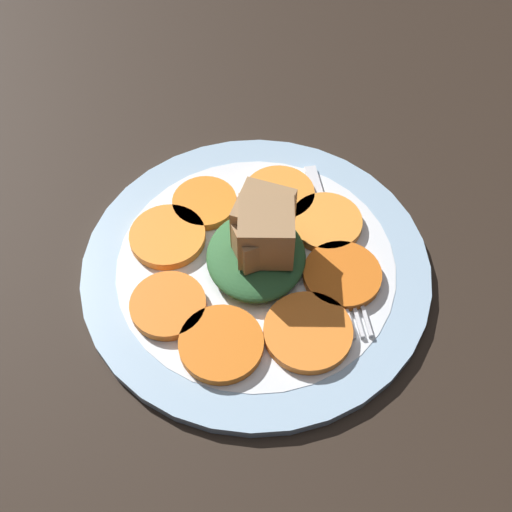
% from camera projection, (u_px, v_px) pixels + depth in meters
% --- Properties ---
extents(table_slab, '(1.20, 1.20, 0.02)m').
position_uv_depth(table_slab, '(256.00, 276.00, 0.57)').
color(table_slab, black).
rests_on(table_slab, ground).
extents(plate, '(0.30, 0.30, 0.01)m').
position_uv_depth(plate, '(256.00, 267.00, 0.55)').
color(plate, '#99B7D1').
rests_on(plate, table_slab).
extents(carrot_slice_0, '(0.06, 0.06, 0.01)m').
position_uv_depth(carrot_slice_0, '(326.00, 222.00, 0.57)').
color(carrot_slice_0, orange).
rests_on(carrot_slice_0, plate).
extents(carrot_slice_1, '(0.07, 0.07, 0.01)m').
position_uv_depth(carrot_slice_1, '(279.00, 194.00, 0.59)').
color(carrot_slice_1, orange).
rests_on(carrot_slice_1, plate).
extents(carrot_slice_2, '(0.06, 0.06, 0.01)m').
position_uv_depth(carrot_slice_2, '(205.00, 203.00, 0.58)').
color(carrot_slice_2, orange).
rests_on(carrot_slice_2, plate).
extents(carrot_slice_3, '(0.07, 0.07, 0.01)m').
position_uv_depth(carrot_slice_3, '(168.00, 236.00, 0.56)').
color(carrot_slice_3, orange).
rests_on(carrot_slice_3, plate).
extents(carrot_slice_4, '(0.06, 0.06, 0.01)m').
position_uv_depth(carrot_slice_4, '(168.00, 305.00, 0.52)').
color(carrot_slice_4, orange).
rests_on(carrot_slice_4, plate).
extents(carrot_slice_5, '(0.07, 0.07, 0.01)m').
position_uv_depth(carrot_slice_5, '(221.00, 344.00, 0.50)').
color(carrot_slice_5, orange).
rests_on(carrot_slice_5, plate).
extents(carrot_slice_6, '(0.07, 0.07, 0.01)m').
position_uv_depth(carrot_slice_6, '(308.00, 332.00, 0.51)').
color(carrot_slice_6, orange).
rests_on(carrot_slice_6, plate).
extents(carrot_slice_7, '(0.07, 0.07, 0.01)m').
position_uv_depth(carrot_slice_7, '(342.00, 275.00, 0.54)').
color(carrot_slice_7, orange).
rests_on(carrot_slice_7, plate).
extents(center_pile, '(0.09, 0.08, 0.07)m').
position_uv_depth(center_pile, '(260.00, 242.00, 0.53)').
color(center_pile, '#2D6033').
rests_on(center_pile, plate).
extents(fork, '(0.19, 0.05, 0.00)m').
position_uv_depth(fork, '(333.00, 249.00, 0.56)').
color(fork, silver).
rests_on(fork, plate).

